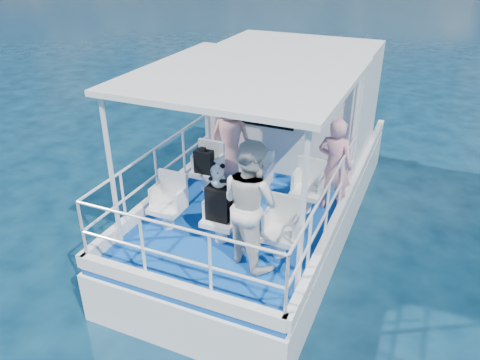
% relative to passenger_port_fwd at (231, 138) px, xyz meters
% --- Properties ---
extents(ground, '(2000.00, 2000.00, 0.00)m').
position_rel_passenger_port_fwd_xyz_m(ground, '(0.73, -0.84, -1.66)').
color(ground, '#061D30').
rests_on(ground, ground).
extents(hull, '(3.00, 7.00, 1.60)m').
position_rel_passenger_port_fwd_xyz_m(hull, '(0.73, 0.16, -1.66)').
color(hull, white).
rests_on(hull, ground).
extents(deck, '(2.90, 6.90, 0.10)m').
position_rel_passenger_port_fwd_xyz_m(deck, '(0.73, 0.16, -0.81)').
color(deck, navy).
rests_on(deck, hull).
extents(cabin, '(2.85, 2.00, 2.20)m').
position_rel_passenger_port_fwd_xyz_m(cabin, '(0.73, 1.46, 0.34)').
color(cabin, white).
rests_on(cabin, deck).
extents(canopy, '(3.00, 3.20, 0.08)m').
position_rel_passenger_port_fwd_xyz_m(canopy, '(0.73, -1.04, 1.48)').
color(canopy, white).
rests_on(canopy, cabin).
extents(canopy_posts, '(2.77, 2.97, 2.20)m').
position_rel_passenger_port_fwd_xyz_m(canopy_posts, '(0.73, -1.09, 0.34)').
color(canopy_posts, white).
rests_on(canopy_posts, deck).
extents(railings, '(2.84, 3.59, 1.00)m').
position_rel_passenger_port_fwd_xyz_m(railings, '(0.73, -1.41, -0.26)').
color(railings, white).
rests_on(railings, deck).
extents(seat_port_fwd, '(0.48, 0.46, 0.38)m').
position_rel_passenger_port_fwd_xyz_m(seat_port_fwd, '(-0.17, -0.64, -0.57)').
color(seat_port_fwd, white).
rests_on(seat_port_fwd, deck).
extents(seat_center_fwd, '(0.48, 0.46, 0.38)m').
position_rel_passenger_port_fwd_xyz_m(seat_center_fwd, '(0.73, -0.64, -0.57)').
color(seat_center_fwd, white).
rests_on(seat_center_fwd, deck).
extents(seat_stbd_fwd, '(0.48, 0.46, 0.38)m').
position_rel_passenger_port_fwd_xyz_m(seat_stbd_fwd, '(1.63, -0.64, -0.57)').
color(seat_stbd_fwd, white).
rests_on(seat_stbd_fwd, deck).
extents(seat_port_aft, '(0.48, 0.46, 0.38)m').
position_rel_passenger_port_fwd_xyz_m(seat_port_aft, '(-0.17, -1.94, -0.57)').
color(seat_port_aft, white).
rests_on(seat_port_aft, deck).
extents(seat_center_aft, '(0.48, 0.46, 0.38)m').
position_rel_passenger_port_fwd_xyz_m(seat_center_aft, '(0.73, -1.94, -0.57)').
color(seat_center_aft, white).
rests_on(seat_center_aft, deck).
extents(seat_stbd_aft, '(0.48, 0.46, 0.38)m').
position_rel_passenger_port_fwd_xyz_m(seat_stbd_aft, '(1.63, -1.94, -0.57)').
color(seat_stbd_aft, white).
rests_on(seat_stbd_aft, deck).
extents(passenger_port_fwd, '(0.60, 0.46, 1.52)m').
position_rel_passenger_port_fwd_xyz_m(passenger_port_fwd, '(0.00, 0.00, 0.00)').
color(passenger_port_fwd, '#EDA199').
rests_on(passenger_port_fwd, deck).
extents(passenger_stbd_fwd, '(0.61, 0.44, 1.56)m').
position_rel_passenger_port_fwd_xyz_m(passenger_stbd_fwd, '(1.98, -0.40, 0.02)').
color(passenger_stbd_fwd, pink).
rests_on(passenger_stbd_fwd, deck).
extents(passenger_stbd_aft, '(1.08, 1.00, 1.78)m').
position_rel_passenger_port_fwd_xyz_m(passenger_stbd_aft, '(1.28, -2.19, 0.13)').
color(passenger_stbd_aft, silver).
rests_on(passenger_stbd_aft, deck).
extents(backpack_port, '(0.31, 0.17, 0.41)m').
position_rel_passenger_port_fwd_xyz_m(backpack_port, '(-0.17, -0.73, -0.18)').
color(backpack_port, black).
rests_on(backpack_port, seat_port_fwd).
extents(backpack_center, '(0.34, 0.19, 0.51)m').
position_rel_passenger_port_fwd_xyz_m(backpack_center, '(0.71, -1.97, -0.12)').
color(backpack_center, black).
rests_on(backpack_center, seat_center_aft).
extents(compact_camera, '(0.10, 0.06, 0.06)m').
position_rel_passenger_port_fwd_xyz_m(compact_camera, '(-0.17, -0.74, 0.06)').
color(compact_camera, black).
rests_on(compact_camera, backpack_port).
extents(panda, '(0.24, 0.20, 0.37)m').
position_rel_passenger_port_fwd_xyz_m(panda, '(0.71, -1.95, 0.32)').
color(panda, white).
rests_on(panda, backpack_center).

